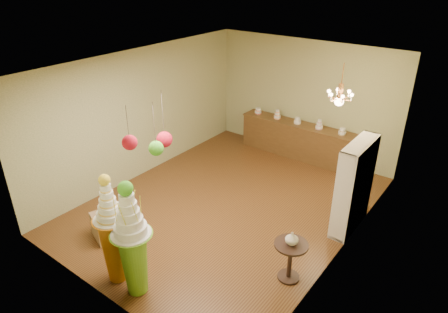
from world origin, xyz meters
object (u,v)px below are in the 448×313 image
Objects in this scene: pedestal_green at (133,249)px; sideboard at (296,139)px; pedestal_orange at (114,241)px; round_table at (290,256)px.

sideboard is (-0.32, 5.82, -0.34)m from pedestal_green.
sideboard is (0.14, 5.82, -0.27)m from pedestal_orange.
pedestal_green is 1.03× the size of pedestal_orange.
sideboard reaches higher than round_table.
pedestal_green reaches higher than round_table.
pedestal_green is 0.47m from pedestal_orange.
pedestal_green is at bearing -86.81° from sideboard.
pedestal_green is 2.83× the size of round_table.
pedestal_green reaches higher than pedestal_orange.
pedestal_orange is 0.64× the size of sideboard.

